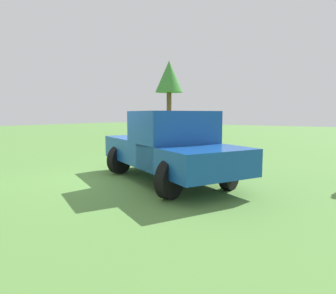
# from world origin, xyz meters

# --- Properties ---
(ground_plane) EXTENTS (80.00, 80.00, 0.00)m
(ground_plane) POSITION_xyz_m (0.00, 0.00, 0.00)
(ground_plane) COLOR #54843D
(pickup_truck) EXTENTS (3.83, 5.11, 1.84)m
(pickup_truck) POSITION_xyz_m (-0.34, 0.95, 0.96)
(pickup_truck) COLOR black
(pickup_truck) RESTS_ON ground_plane
(tree_back_left) EXTENTS (2.44, 2.44, 6.43)m
(tree_back_left) POSITION_xyz_m (-16.11, -9.73, 4.93)
(tree_back_left) COLOR brown
(tree_back_left) RESTS_ON ground_plane
(traffic_cone) EXTENTS (0.32, 0.32, 0.55)m
(traffic_cone) POSITION_xyz_m (-4.06, -1.96, 0.28)
(traffic_cone) COLOR orange
(traffic_cone) RESTS_ON ground_plane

